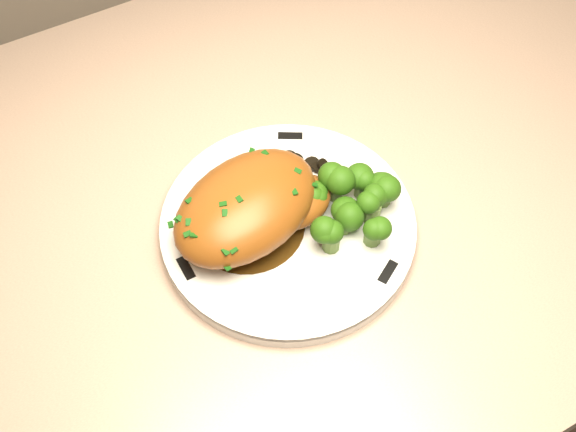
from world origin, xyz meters
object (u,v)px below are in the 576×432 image
chicken_breast (252,206)px  counter (379,295)px  plate (288,227)px  broccoli_florets (353,204)px

chicken_breast → counter: bearing=-0.7°
plate → chicken_breast: (-0.03, 0.01, 0.04)m
chicken_breast → broccoli_florets: bearing=-40.8°
counter → chicken_breast: bearing=-164.5°
plate → broccoli_florets: broccoli_florets is taller
counter → broccoli_florets: 0.54m
broccoli_florets → counter: bearing=33.5°
chicken_breast → broccoli_florets: chicken_breast is taller
counter → broccoli_florets: (-0.16, -0.11, 0.51)m
counter → plate: (-0.22, -0.08, 0.48)m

